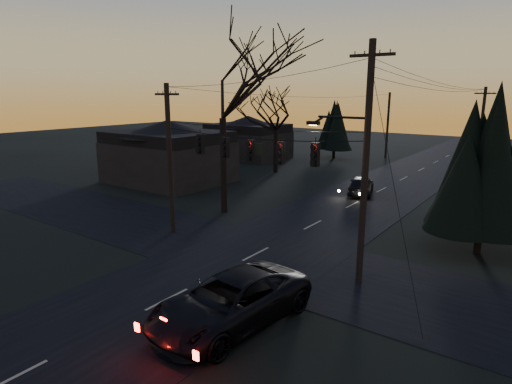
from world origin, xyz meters
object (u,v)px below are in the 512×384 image
Objects in this scene: utility_pole_left at (173,232)px; sedan_oncoming_a at (361,185)px; bare_tree_left at (222,78)px; utility_pole_right at (359,282)px; utility_pole_far_l at (385,158)px; suv_near at (231,301)px; utility_pole_far_r at (475,179)px; evergreen_right at (488,165)px.

sedan_oncoming_a is (5.20, 15.44, 0.76)m from utility_pole_left.
sedan_oncoming_a is (5.53, 10.37, -8.14)m from bare_tree_left.
utility_pole_far_l is at bearing 107.72° from utility_pole_right.
sedan_oncoming_a is (-6.30, 15.44, 0.76)m from utility_pole_right.
utility_pole_far_r is at bearing 93.08° from suv_near.
sedan_oncoming_a is (-6.30, -12.56, 0.76)m from utility_pole_far_r.
utility_pole_right is at bearing -23.18° from bare_tree_left.
bare_tree_left reaches higher than utility_pole_far_r.
bare_tree_left reaches higher than evergreen_right.
sedan_oncoming_a is at bearing 138.58° from evergreen_right.
suv_near is (-2.30, -33.93, 0.87)m from utility_pole_far_r.
utility_pole_far_r is 14.01m from utility_pole_far_l.
evergreen_right is at bearing 6.25° from bare_tree_left.
utility_pole_far_r is 0.67× the size of bare_tree_left.
utility_pole_left is (-11.50, 0.00, 0.00)m from utility_pole_right.
utility_pole_left reaches higher than suv_near.
utility_pole_left is at bearing -155.85° from evergreen_right.
utility_pole_right reaches higher than utility_pole_far_l.
bare_tree_left is (-11.83, 5.06, 8.90)m from utility_pole_right.
sedan_oncoming_a is at bearing 61.96° from bare_tree_left.
utility_pole_far_r is at bearing -34.82° from utility_pole_far_l.
suv_near is at bearing -32.81° from utility_pole_left.
evergreen_right is (3.55, -21.25, 4.56)m from utility_pole_far_r.
utility_pole_left is 1.00× the size of utility_pole_far_r.
bare_tree_left reaches higher than suv_near.
utility_pole_far_l is 33.21m from evergreen_right.
utility_pole_far_l is (0.00, 36.00, 0.00)m from utility_pole_left.
bare_tree_left is at bearing -117.28° from utility_pole_far_r.
bare_tree_left is at bearing 137.86° from suv_near.
evergreen_right is 13.67m from sedan_oncoming_a.
bare_tree_left is (-11.83, -22.94, 8.90)m from utility_pole_far_r.
utility_pole_far_l is (-11.50, 8.00, 0.00)m from utility_pole_far_r.
evergreen_right is at bearing -80.52° from utility_pole_far_r.
utility_pole_far_l is at bearing -92.32° from sedan_oncoming_a.
bare_tree_left is at bearing 93.68° from utility_pole_left.
utility_pole_left reaches higher than utility_pole_far_l.
sedan_oncoming_a is (5.20, -20.56, 0.76)m from utility_pole_far_l.
utility_pole_far_r is at bearing 90.00° from utility_pole_right.
utility_pole_left is at bearing 180.00° from utility_pole_right.
utility_pole_far_r is 1.06× the size of utility_pole_far_l.
evergreen_right is 1.78× the size of sedan_oncoming_a.
utility_pole_far_l is at bearing 145.18° from utility_pole_far_r.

